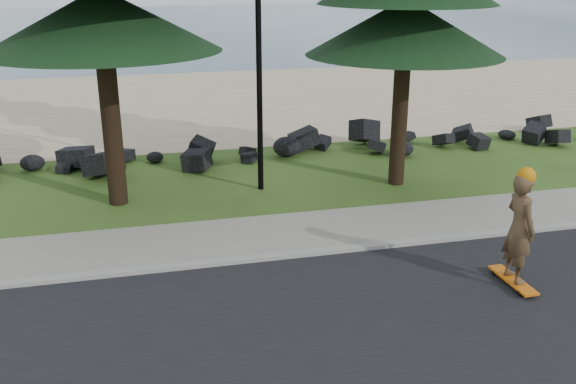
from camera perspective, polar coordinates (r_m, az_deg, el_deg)
name	(u,v)px	position (r m, az deg, el deg)	size (l,w,h in m)	color
ground	(291,238)	(13.38, 0.29, -4.12)	(160.00, 160.00, 0.00)	#2F4A17
road	(367,360)	(9.60, 7.01, -14.62)	(160.00, 7.00, 0.02)	black
kerb	(302,254)	(12.56, 1.29, -5.52)	(160.00, 0.20, 0.10)	gray
sidewalk	(289,233)	(13.54, 0.09, -3.64)	(160.00, 2.00, 0.08)	gray
beach_sand	(207,101)	(27.08, -7.21, 8.02)	(160.00, 15.00, 0.01)	tan
ocean	(160,25)	(63.18, -11.31, 14.39)	(160.00, 58.00, 0.01)	#3A5E6F
seawall_boulders	(244,162)	(18.53, -3.90, 2.68)	(60.00, 2.40, 1.10)	black
lamp_post	(258,21)	(15.42, -2.65, 14.95)	(0.25, 0.14, 8.14)	black
skateboarder	(519,229)	(11.72, 19.88, -3.08)	(0.48, 1.18, 2.18)	#D6630C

